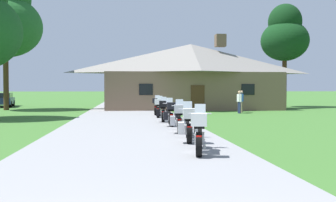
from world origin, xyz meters
name	(u,v)px	position (x,y,z in m)	size (l,w,h in m)	color
ground_plane	(130,119)	(0.00, 20.00, 0.00)	(500.00, 500.00, 0.00)	#386628
asphalt_driveway	(130,122)	(0.00, 18.00, 0.03)	(6.40, 80.00, 0.06)	gray
motorcycle_black_nearest_to_camera	(199,133)	(1.80, 7.38, 0.62)	(0.86, 2.06, 1.30)	black
motorcycle_blue_second_in_row	(189,125)	(1.88, 9.68, 0.61)	(0.87, 2.08, 1.30)	black
motorcycle_blue_third_in_row	(179,119)	(1.94, 12.42, 0.61)	(0.90, 2.08, 1.30)	black
motorcycle_white_fourth_in_row	(171,114)	(1.91, 15.22, 0.61)	(0.77, 2.08, 1.30)	black
motorcycle_blue_fifth_in_row	(163,111)	(1.78, 17.57, 0.61)	(0.86, 2.08, 1.30)	black
motorcycle_green_sixth_in_row	(159,108)	(1.80, 20.71, 0.62)	(0.78, 2.08, 1.30)	black
motorcycle_black_farthest_in_row	(156,106)	(1.82, 23.00, 0.62)	(0.77, 2.08, 1.30)	black
stone_lodge	(191,76)	(5.53, 31.00, 2.98)	(15.80, 7.10, 6.69)	brown
bystander_blue_shirt_near_lodge	(242,100)	(8.52, 25.51, 0.93)	(0.24, 0.55, 1.67)	#75664C
bystander_white_shirt_beside_signpost	(239,101)	(8.04, 24.51, 0.93)	(0.29, 0.54, 1.67)	navy
tree_left_far	(5,18)	(-10.36, 30.94, 7.79)	(6.09, 6.09, 11.80)	#422D19
tree_right_of_lodge	(285,35)	(15.31, 33.56, 7.06)	(4.66, 4.66, 10.14)	#422D19
parked_navy_suv_far_left	(3,99)	(-12.37, 36.49, 0.78)	(2.67, 4.86, 1.40)	navy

